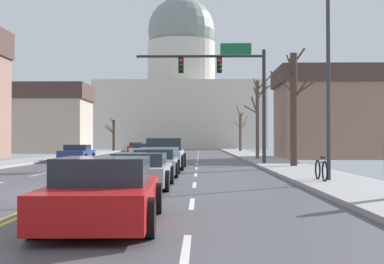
{
  "coord_description": "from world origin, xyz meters",
  "views": [
    {
      "loc": [
        3.7,
        -15.66,
        1.52
      ],
      "look_at": [
        3.05,
        25.22,
        2.2
      ],
      "focal_mm": 48.03,
      "sensor_mm": 36.0,
      "label": 1
    }
  ],
  "objects": [
    {
      "name": "signal_gantry",
      "position": [
        5.46,
        15.64,
        5.35
      ],
      "size": [
        7.91,
        0.41,
        7.34
      ],
      "color": "#28282D",
      "rests_on": "ground"
    },
    {
      "name": "street_lamp_right",
      "position": [
        7.88,
        2.37,
        4.91
      ],
      "size": [
        2.44,
        0.24,
        8.04
      ],
      "color": "#333338",
      "rests_on": "ground"
    },
    {
      "name": "sedan_near_01",
      "position": [
        1.76,
        6.43,
        0.54
      ],
      "size": [
        2.11,
        4.39,
        1.14
      ],
      "color": "#9EA3A8",
      "rests_on": "ground"
    },
    {
      "name": "sedan_oncoming_00",
      "position": [
        -5.03,
        20.57,
        0.58
      ],
      "size": [
        2.1,
        4.71,
        1.23
      ],
      "color": "navy",
      "rests_on": "ground"
    },
    {
      "name": "flank_building_00",
      "position": [
        -16.59,
        46.06,
        4.19
      ],
      "size": [
        13.69,
        7.39,
        8.27
      ],
      "color": "#B2A38E",
      "rests_on": "ground"
    },
    {
      "name": "bicycle_parked",
      "position": [
        7.94,
        2.4,
        0.49
      ],
      "size": [
        0.12,
        1.77,
        0.85
      ],
      "color": "black",
      "rests_on": "ground"
    },
    {
      "name": "bare_tree_02",
      "position": [
        9.0,
        52.02,
        2.87
      ],
      "size": [
        1.99,
        2.38,
        6.09
      ],
      "color": "brown",
      "rests_on": "ground"
    },
    {
      "name": "sedan_near_02",
      "position": [
        1.79,
        0.8,
        0.53
      ],
      "size": [
        1.99,
        4.36,
        1.12
      ],
      "color": "#9EA3A8",
      "rests_on": "ground"
    },
    {
      "name": "flank_building_03",
      "position": [
        16.92,
        27.78,
        3.84
      ],
      "size": [
        13.56,
        7.06,
        7.59
      ],
      "color": "#8C6656",
      "rests_on": "ground"
    },
    {
      "name": "bare_tree_04",
      "position": [
        8.86,
        12.6,
        3.39
      ],
      "size": [
        2.59,
        1.9,
        6.55
      ],
      "color": "#423328",
      "rests_on": "ground"
    },
    {
      "name": "sedan_near_03",
      "position": [
        1.96,
        -6.38,
        0.56
      ],
      "size": [
        2.1,
        4.43,
        1.22
      ],
      "color": "#B71414",
      "rests_on": "ground"
    },
    {
      "name": "sedan_oncoming_01",
      "position": [
        -1.99,
        34.34,
        0.58
      ],
      "size": [
        2.19,
        4.46,
        1.24
      ],
      "color": "silver",
      "rests_on": "ground"
    },
    {
      "name": "sedan_oncoming_02",
      "position": [
        -1.77,
        44.76,
        0.54
      ],
      "size": [
        1.96,
        4.63,
        1.13
      ],
      "color": "#B71414",
      "rests_on": "ground"
    },
    {
      "name": "bare_tree_03",
      "position": [
        -7.97,
        53.14,
        2.32
      ],
      "size": [
        1.29,
        1.76,
        4.53
      ],
      "color": "#423328",
      "rests_on": "ground"
    },
    {
      "name": "capitol_building",
      "position": [
        0.0,
        83.78,
        10.95
      ],
      "size": [
        31.23,
        18.33,
        31.72
      ],
      "color": "beige",
      "rests_on": "ground"
    },
    {
      "name": "pickup_truck_near_00",
      "position": [
        1.73,
        12.14,
        0.73
      ],
      "size": [
        2.32,
        5.59,
        1.65
      ],
      "color": "#ADB2B7",
      "rests_on": "ground"
    },
    {
      "name": "ground",
      "position": [
        0.0,
        -0.0,
        0.02
      ],
      "size": [
        20.0,
        180.0,
        0.2
      ],
      "color": "#4B4B50"
    },
    {
      "name": "bare_tree_00",
      "position": [
        8.09,
        23.73,
        3.46
      ],
      "size": [
        2.05,
        1.97,
        6.32
      ],
      "color": "brown",
      "rests_on": "ground"
    },
    {
      "name": "sedan_oncoming_03",
      "position": [
        -5.35,
        56.37,
        0.58
      ],
      "size": [
        2.08,
        4.52,
        1.24
      ],
      "color": "#B71414",
      "rests_on": "ground"
    }
  ]
}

